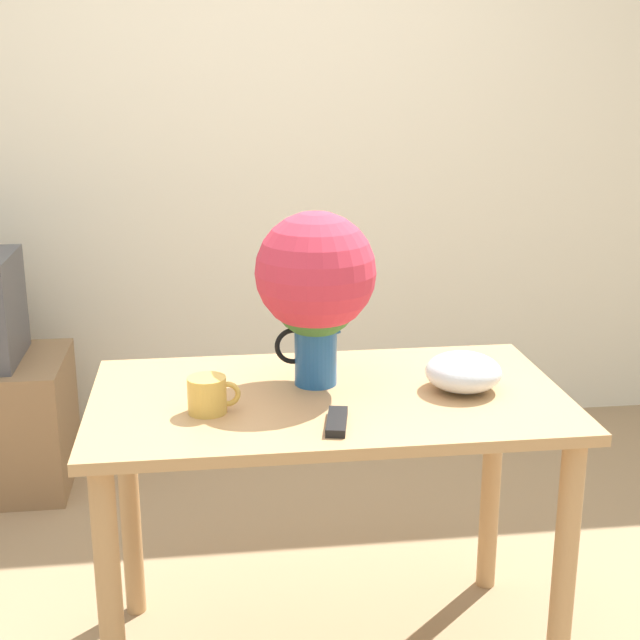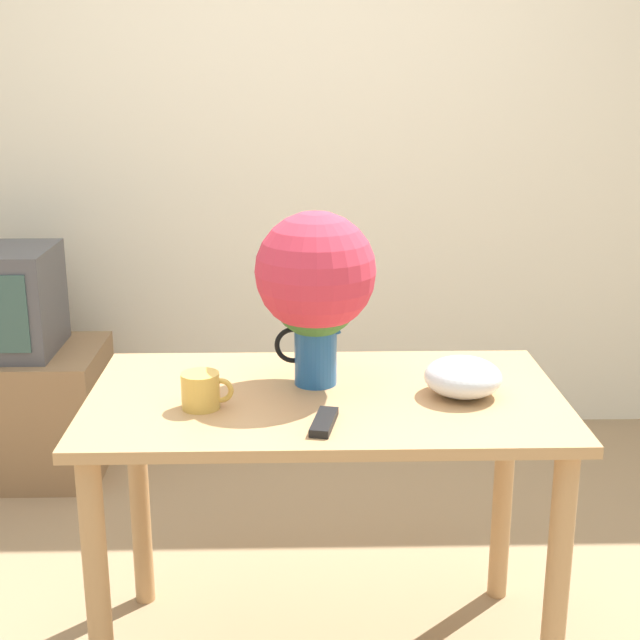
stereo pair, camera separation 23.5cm
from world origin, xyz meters
The scene contains 6 objects.
wall_back centered at (0.00, 1.77, 1.30)m, with size 8.00×0.05×2.60m.
table centered at (0.13, 0.03, 0.66)m, with size 1.24×0.70×0.80m.
flower_vase centered at (0.10, 0.11, 1.08)m, with size 0.32×0.32×0.47m.
coffee_mug centered at (-0.19, -0.06, 0.84)m, with size 0.13×0.10×0.09m.
white_bowl centered at (0.48, 0.01, 0.85)m, with size 0.20×0.20×0.10m.
remote_control centered at (0.12, -0.18, 0.81)m, with size 0.08×0.16×0.02m.
Camera 1 is at (-0.18, -2.13, 1.63)m, focal length 50.00 mm.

